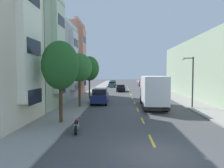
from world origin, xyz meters
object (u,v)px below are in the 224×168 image
object	(u,v)px
parked_sedan_sky	(154,90)
parked_suv_navy	(100,96)
parked_hatchback_teal	(112,84)
moving_black_sedan	(121,88)
street_tree_third	(89,69)
delivery_box_truck	(153,90)
street_tree_nearest	(60,66)
parked_motorcycle	(77,126)
parked_wagon_burgundy	(113,83)
street_tree_second	(79,68)
street_lamp	(191,77)
parked_hatchback_red	(142,84)

from	to	relation	value
parked_sedan_sky	parked_suv_navy	world-z (taller)	parked_suv_navy
parked_hatchback_teal	moving_black_sedan	bearing A→B (deg)	-79.13
street_tree_third	parked_suv_navy	bearing A→B (deg)	-63.54
delivery_box_truck	parked_suv_navy	size ratio (longest dim) A/B	1.56
street_tree_nearest	parked_motorcycle	distance (m)	4.84
delivery_box_truck	street_tree_nearest	bearing A→B (deg)	-137.40
parked_wagon_burgundy	parked_sedan_sky	world-z (taller)	parked_wagon_burgundy
street_tree_second	street_lamp	bearing A→B (deg)	1.07
street_tree_second	street_tree_third	world-z (taller)	street_tree_third
street_tree_nearest	parked_motorcycle	world-z (taller)	street_tree_nearest
street_tree_nearest	parked_suv_navy	world-z (taller)	street_tree_nearest
delivery_box_truck	parked_suv_navy	bearing A→B (deg)	154.25
street_lamp	parked_sedan_sky	xyz separation A→B (m)	(-1.63, 14.93, -2.67)
street_tree_third	parked_wagon_burgundy	distance (m)	34.77
street_lamp	parked_suv_navy	distance (m)	11.09
street_tree_second	parked_sedan_sky	size ratio (longest dim) A/B	1.31
street_tree_second	moving_black_sedan	xyz separation A→B (m)	(4.60, 20.52, -3.74)
parked_hatchback_red	moving_black_sedan	size ratio (longest dim) A/B	0.90
parked_hatchback_red	parked_motorcycle	xyz separation A→B (m)	(-9.08, -46.66, -0.35)
parked_hatchback_red	parked_motorcycle	world-z (taller)	parked_hatchback_red
street_tree_third	street_lamp	world-z (taller)	street_tree_third
parked_wagon_burgundy	parked_hatchback_teal	distance (m)	8.47
street_lamp	parked_motorcycle	xyz separation A→B (m)	(-10.67, -9.49, -3.01)
parked_wagon_burgundy	parked_motorcycle	world-z (taller)	parked_wagon_burgundy
street_lamp	parked_hatchback_teal	size ratio (longest dim) A/B	1.38
street_tree_second	moving_black_sedan	world-z (taller)	street_tree_second
delivery_box_truck	parked_sedan_sky	distance (m)	15.12
street_tree_nearest	parked_motorcycle	size ratio (longest dim) A/B	3.03
street_tree_nearest	parked_hatchback_red	distance (m)	46.06
street_lamp	parked_wagon_burgundy	world-z (taller)	street_lamp
street_lamp	delivery_box_truck	world-z (taller)	street_lamp
parked_wagon_burgundy	parked_sedan_sky	bearing A→B (deg)	-72.21
street_lamp	moving_black_sedan	xyz separation A→B (m)	(-7.72, 20.29, -2.67)
street_tree_nearest	parked_sedan_sky	distance (m)	25.10
parked_hatchback_teal	parked_motorcycle	bearing A→B (deg)	-90.68
parked_hatchback_red	parked_suv_navy	size ratio (longest dim) A/B	0.84
delivery_box_truck	parked_motorcycle	size ratio (longest dim) A/B	3.68
street_tree_nearest	parked_wagon_burgundy	bearing A→B (deg)	87.46
moving_black_sedan	parked_wagon_burgundy	bearing A→B (deg)	96.54
street_tree_third	parked_hatchback_red	size ratio (longest dim) A/B	1.53
street_tree_third	parked_motorcycle	world-z (taller)	street_tree_third
street_tree_nearest	parked_suv_navy	size ratio (longest dim) A/B	1.29
street_tree_third	parked_motorcycle	bearing A→B (deg)	-84.29
street_tree_third	parked_motorcycle	xyz separation A→B (m)	(1.65, -16.49, -4.12)
parked_hatchback_teal	parked_sedan_sky	bearing A→B (deg)	-64.74
parked_suv_navy	parked_hatchback_teal	size ratio (longest dim) A/B	1.20
street_tree_third	parked_hatchback_teal	distance (m)	26.39
parked_wagon_burgundy	moving_black_sedan	world-z (taller)	parked_wagon_burgundy
street_tree_third	parked_suv_navy	distance (m)	5.63
street_tree_second	street_lamp	world-z (taller)	street_tree_second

